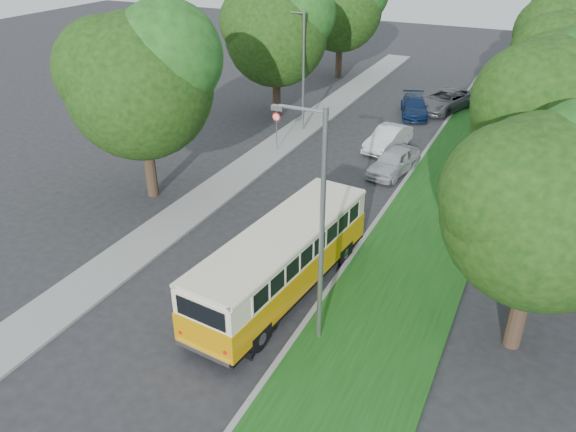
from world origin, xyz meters
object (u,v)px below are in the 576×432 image
at_px(car_silver, 394,161).
at_px(car_grey, 445,100).
at_px(car_blue, 414,107).
at_px(lamppost_near, 319,225).
at_px(lamppost_far, 302,68).
at_px(vintage_bus, 282,261).
at_px(car_white, 388,138).

bearing_deg(car_silver, car_grey, 100.13).
bearing_deg(car_blue, lamppost_near, -100.45).
xyz_separation_m(lamppost_far, vintage_bus, (6.75, -16.66, -2.73)).
xyz_separation_m(car_silver, car_grey, (0.18, 12.46, 0.05)).
xyz_separation_m(vintage_bus, car_grey, (0.82, 25.01, -0.63)).
height_order(car_silver, car_grey, car_grey).
xyz_separation_m(car_white, car_grey, (1.50, 9.14, 0.07)).
height_order(vintage_bus, car_grey, vintage_bus).
distance_m(vintage_bus, car_blue, 22.96).
height_order(car_silver, car_blue, car_silver).
bearing_deg(lamppost_near, lamppost_far, 115.71).
bearing_deg(lamppost_far, car_grey, 47.78).
relative_size(lamppost_near, lamppost_far, 1.07).
relative_size(car_silver, car_white, 0.98).
relative_size(car_silver, car_grey, 0.76).
distance_m(lamppost_near, car_white, 18.30).
distance_m(car_white, car_blue, 7.07).
bearing_deg(car_grey, lamppost_near, -67.25).
distance_m(lamppost_near, vintage_bus, 4.11).
distance_m(car_white, car_grey, 9.27).
height_order(lamppost_near, car_white, lamppost_near).
distance_m(vintage_bus, car_white, 15.89).
bearing_deg(vintage_bus, car_white, 98.47).
relative_size(lamppost_near, vintage_bus, 0.86).
height_order(vintage_bus, car_white, vintage_bus).
distance_m(vintage_bus, car_grey, 25.03).
bearing_deg(car_white, vintage_bus, -77.71).
bearing_deg(car_silver, lamppost_near, -73.00).
bearing_deg(vintage_bus, car_silver, 93.11).
bearing_deg(car_grey, car_silver, -70.94).
distance_m(lamppost_near, car_silver, 14.93).
xyz_separation_m(lamppost_near, car_silver, (-1.52, 14.39, -3.67)).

